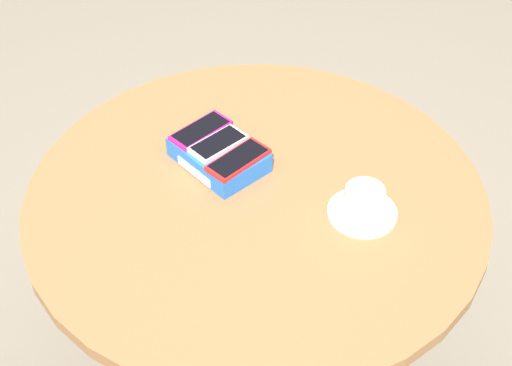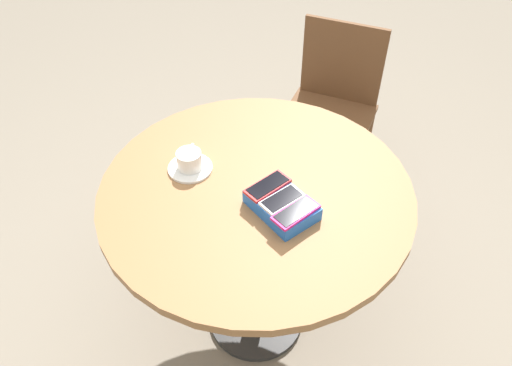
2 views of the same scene
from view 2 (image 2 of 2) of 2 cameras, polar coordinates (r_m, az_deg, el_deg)
ground_plane at (r=2.04m, az=-0.00°, el=-15.23°), size 8.00×8.00×0.00m
round_table at (r=1.55m, az=-0.00°, el=-3.44°), size 0.93×0.93×0.72m
phone_box at (r=1.39m, az=2.96°, el=-2.54°), size 0.21×0.17×0.04m
phone_magenta at (r=1.34m, az=4.58°, el=-3.36°), size 0.08×0.14×0.01m
phone_white at (r=1.37m, az=2.99°, el=-1.90°), size 0.08×0.13×0.01m
phone_red at (r=1.40m, az=1.34°, el=-0.33°), size 0.08×0.14×0.01m
saucer at (r=1.54m, az=-7.52°, el=1.71°), size 0.14×0.14×0.01m
coffee_cup at (r=1.52m, az=-7.62°, el=2.71°), size 0.08×0.10×0.06m
chair_near_window at (r=2.28m, az=8.41°, el=7.87°), size 0.48×0.48×0.80m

